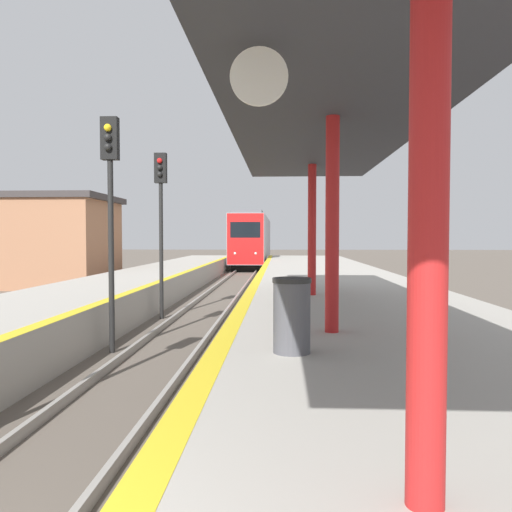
{
  "coord_description": "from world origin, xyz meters",
  "views": [
    {
      "loc": [
        2.48,
        -1.31,
        2.49
      ],
      "look_at": [
        1.3,
        22.23,
        1.61
      ],
      "focal_mm": 35.0,
      "sensor_mm": 36.0,
      "label": 1
    }
  ],
  "objects": [
    {
      "name": "trash_bin",
      "position": [
        2.62,
        5.12,
        1.48
      ],
      "size": [
        0.5,
        0.5,
        0.97
      ],
      "color": "#4C4C51",
      "rests_on": "platform_right"
    },
    {
      "name": "station_building",
      "position": [
        -11.28,
        23.65,
        2.33
      ],
      "size": [
        10.19,
        5.43,
        4.63
      ],
      "color": "#9E6B4C",
      "rests_on": "ground"
    },
    {
      "name": "signal_far",
      "position": [
        -1.17,
        13.7,
        3.49
      ],
      "size": [
        0.36,
        0.31,
        5.04
      ],
      "color": "black",
      "rests_on": "ground"
    },
    {
      "name": "signal_mid",
      "position": [
        -1.16,
        9.19,
        3.49
      ],
      "size": [
        0.36,
        0.31,
        5.04
      ],
      "color": "black",
      "rests_on": "ground"
    },
    {
      "name": "train",
      "position": [
        0.0,
        43.04,
        2.26
      ],
      "size": [
        2.62,
        19.7,
        4.45
      ],
      "color": "black",
      "rests_on": "ground"
    },
    {
      "name": "station_canopy",
      "position": [
        3.28,
        6.56,
        4.39
      ],
      "size": [
        3.39,
        15.32,
        3.58
      ],
      "color": "red",
      "rests_on": "platform_right"
    }
  ]
}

